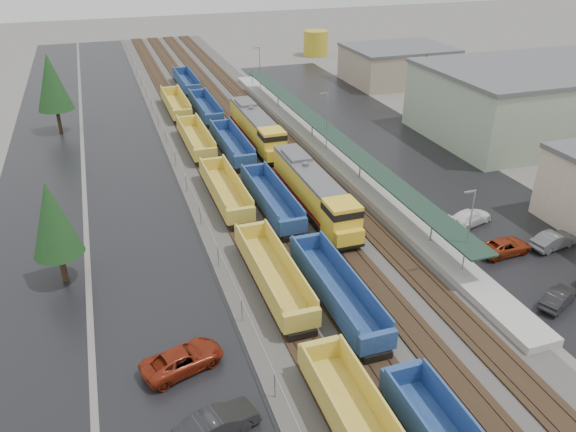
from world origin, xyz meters
name	(u,v)px	position (x,y,z in m)	size (l,w,h in m)	color
ballast_strip	(235,136)	(0.00, 60.00, 0.04)	(20.00, 160.00, 0.08)	#302D2B
trackbed	(235,136)	(0.00, 60.00, 0.16)	(14.60, 160.00, 0.22)	black
west_parking_lot	(125,149)	(-15.00, 60.00, 0.01)	(10.00, 160.00, 0.02)	black
west_road	(43,158)	(-25.00, 60.00, 0.01)	(9.00, 160.00, 0.02)	black
east_commuter_lot	(391,145)	(19.00, 50.00, 0.01)	(16.00, 100.00, 0.02)	black
station_platform	(326,148)	(9.50, 50.01, 0.73)	(3.00, 80.00, 8.00)	#9E9B93
chainlink_fence	(167,137)	(-9.50, 58.44, 1.61)	(0.08, 160.04, 2.02)	gray
industrial_buildings	(534,110)	(37.76, 45.85, 4.25)	(32.52, 75.30, 9.50)	tan
distant_hills	(253,0)	(44.79, 210.68, 0.00)	(301.00, 140.00, 25.20)	#445240
tree_west_near	(53,219)	(-22.00, 30.00, 5.82)	(3.96, 3.96, 9.00)	#332316
tree_west_far	(52,82)	(-23.00, 70.00, 7.12)	(4.84, 4.84, 11.00)	#332316
tree_east	(424,78)	(28.00, 58.00, 6.47)	(4.40, 4.40, 10.00)	#332316
locomotive_lead	(314,192)	(2.00, 34.94, 2.33)	(2.92, 19.22, 4.35)	black
locomotive_trail	(257,128)	(2.00, 55.94, 2.33)	(2.92, 19.22, 4.35)	black
well_string_yellow	(246,227)	(-6.00, 31.93, 1.24)	(2.86, 98.46, 2.54)	gold
well_string_blue	(271,199)	(-2.00, 36.88, 1.21)	(2.78, 116.56, 2.46)	navy
storage_tank	(316,43)	(30.34, 106.98, 2.69)	(5.38, 5.38, 5.38)	gold
parked_car_west_b	(217,424)	(-13.48, 10.39, 0.82)	(4.99, 1.74, 1.64)	black
parked_car_west_c	(183,359)	(-14.47, 16.50, 0.77)	(5.52, 2.55, 1.54)	maroon
parked_car_east_a	(559,298)	(14.20, 14.09, 0.68)	(4.14, 1.45, 1.37)	black
parked_car_east_b	(505,247)	(15.27, 21.91, 0.69)	(4.96, 2.29, 1.38)	maroon
parked_car_east_c	(470,217)	(15.57, 27.65, 0.74)	(5.07, 2.06, 1.47)	white
parked_car_east_e	(554,240)	(20.10, 21.30, 0.77)	(4.67, 1.63, 1.54)	#525557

